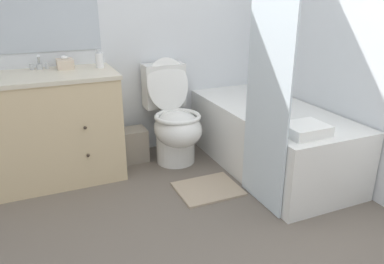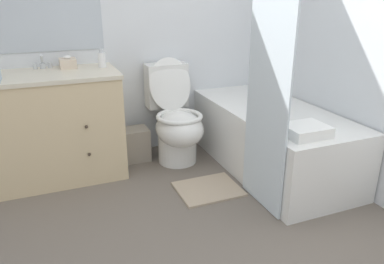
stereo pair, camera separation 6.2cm
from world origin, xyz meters
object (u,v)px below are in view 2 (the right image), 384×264
object	(u,v)px
vanity_cabinet	(51,126)
bath_mat	(208,189)
bath_towel_folded	(305,130)
toilet	(176,122)
soap_dispenser	(102,59)
bathtub	(271,138)
sink_faucet	(42,64)
wastebasket	(135,144)
tissue_box	(68,63)

from	to	relation	value
vanity_cabinet	bath_mat	bearing A→B (deg)	-33.13
bath_towel_folded	bath_mat	world-z (taller)	bath_towel_folded
toilet	soap_dispenser	xyz separation A→B (m)	(-0.56, 0.15, 0.55)
bathtub	bath_towel_folded	xyz separation A→B (m)	(-0.14, -0.59, 0.29)
sink_faucet	bathtub	distance (m)	1.93
bath_towel_folded	toilet	bearing A→B (deg)	117.86
wastebasket	bath_mat	world-z (taller)	wastebasket
toilet	tissue_box	bearing A→B (deg)	164.77
bath_towel_folded	vanity_cabinet	bearing A→B (deg)	144.61
sink_faucet	soap_dispenser	distance (m)	0.46
toilet	bath_mat	bearing A→B (deg)	-86.36
sink_faucet	bath_towel_folded	bearing A→B (deg)	-39.88
tissue_box	bath_mat	bearing A→B (deg)	-44.17
vanity_cabinet	tissue_box	world-z (taller)	tissue_box
soap_dispenser	bathtub	bearing A→B (deg)	-25.00
toilet	bathtub	world-z (taller)	toilet
sink_faucet	tissue_box	bearing A→B (deg)	-13.04
wastebasket	bath_mat	bearing A→B (deg)	-63.28
bath_towel_folded	bath_mat	size ratio (longest dim) A/B	0.60
tissue_box	bathtub	bearing A→B (deg)	-23.59
bathtub	tissue_box	bearing A→B (deg)	156.41
tissue_box	soap_dispenser	world-z (taller)	soap_dispenser
toilet	bath_towel_folded	xyz separation A→B (m)	(0.54, -1.03, 0.20)
tissue_box	bath_mat	world-z (taller)	tissue_box
soap_dispenser	bath_towel_folded	size ratio (longest dim) A/B	0.52
bathtub	bath_towel_folded	size ratio (longest dim) A/B	5.58
sink_faucet	bath_mat	bearing A→B (deg)	-39.98
sink_faucet	tissue_box	world-z (taller)	sink_faucet
bath_mat	tissue_box	bearing A→B (deg)	135.83
tissue_box	soap_dispenser	distance (m)	0.27
wastebasket	bath_mat	distance (m)	0.85
soap_dispenser	bath_towel_folded	world-z (taller)	soap_dispenser
wastebasket	bath_towel_folded	distance (m)	1.52
sink_faucet	toilet	size ratio (longest dim) A/B	0.16
bath_towel_folded	wastebasket	bearing A→B (deg)	127.04
soap_dispenser	tissue_box	bearing A→B (deg)	163.75
tissue_box	bath_mat	xyz separation A→B (m)	(0.86, -0.83, -0.88)
bathtub	tissue_box	xyz separation A→B (m)	(-1.50, 0.66, 0.62)
tissue_box	sink_faucet	bearing A→B (deg)	166.96
toilet	bathtub	size ratio (longest dim) A/B	0.56
tissue_box	bath_mat	distance (m)	1.48
soap_dispenser	bath_mat	world-z (taller)	soap_dispenser
bathtub	vanity_cabinet	bearing A→B (deg)	163.33
sink_faucet	bathtub	xyz separation A→B (m)	(1.69, -0.70, -0.62)
tissue_box	bath_towel_folded	distance (m)	1.87
wastebasket	bath_mat	size ratio (longest dim) A/B	0.62
sink_faucet	soap_dispenser	size ratio (longest dim) A/B	0.97
sink_faucet	bath_mat	distance (m)	1.62
toilet	wastebasket	distance (m)	0.43
vanity_cabinet	wastebasket	distance (m)	0.73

